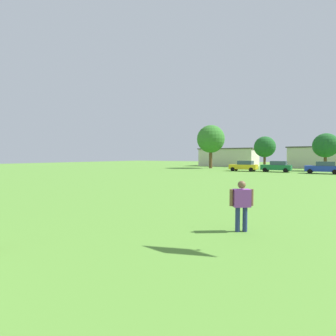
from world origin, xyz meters
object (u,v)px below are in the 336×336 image
at_px(tree_far_left, 211,139).
at_px(tree_right, 326,146).
at_px(parked_car_yellow_0, 244,166).
at_px(parked_car_green_1, 277,166).
at_px(parked_car_blue_2, 323,168).
at_px(adult_bystander, 241,202).
at_px(tree_left, 265,147).

distance_m(tree_far_left, tree_right, 19.76).
bearing_deg(tree_far_left, tree_right, 2.61).
height_order(parked_car_yellow_0, parked_car_green_1, same).
bearing_deg(parked_car_blue_2, parked_car_green_1, -7.83).
relative_size(adult_bystander, parked_car_yellow_0, 0.39).
relative_size(parked_car_green_1, tree_left, 0.70).
xyz_separation_m(adult_bystander, tree_far_left, (-18.43, 40.71, 4.81)).
relative_size(adult_bystander, tree_far_left, 0.19).
height_order(tree_far_left, tree_left, tree_far_left).
bearing_deg(parked_car_yellow_0, parked_car_green_1, -172.81).
bearing_deg(adult_bystander, parked_car_blue_2, 52.03).
relative_size(adult_bystander, parked_car_green_1, 0.39).
bearing_deg(parked_car_green_1, tree_right, -131.29).
bearing_deg(tree_right, parked_car_blue_2, -90.17).
height_order(adult_bystander, tree_right, tree_right).
bearing_deg(parked_car_blue_2, adult_bystander, 87.93).
bearing_deg(parked_car_blue_2, tree_right, -90.17).
bearing_deg(adult_bystander, tree_left, 65.37).
relative_size(adult_bystander, tree_right, 0.27).
relative_size(parked_car_yellow_0, tree_left, 0.70).
bearing_deg(adult_bystander, tree_right, 52.39).
bearing_deg(tree_far_left, adult_bystander, -65.64).
bearing_deg(tree_far_left, parked_car_green_1, -24.52).
relative_size(parked_car_yellow_0, tree_right, 0.70).
bearing_deg(tree_right, parked_car_yellow_0, -145.25).
height_order(parked_car_blue_2, tree_left, tree_left).
height_order(tree_left, tree_right, tree_right).
height_order(parked_car_yellow_0, tree_far_left, tree_far_left).
distance_m(parked_car_green_1, tree_left, 10.06).
bearing_deg(parked_car_yellow_0, tree_right, -145.25).
bearing_deg(parked_car_green_1, parked_car_blue_2, 172.17).
height_order(parked_car_green_1, tree_far_left, tree_far_left).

